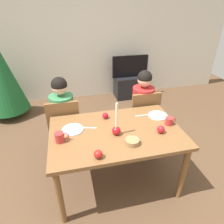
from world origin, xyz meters
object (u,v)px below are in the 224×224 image
dining_table (116,137)px  plate_right (158,115)px  person_left_child (64,120)px  bowl_walnuts (132,141)px  candle_centerpiece (116,128)px  chair_right (142,115)px  mug_left (60,137)px  chair_left (65,125)px  plate_left (73,130)px  christmas_tree (0,73)px  tv (130,66)px  apple_by_right_mug (98,154)px  tv_stand (129,87)px  apple_near_candle (105,116)px  person_right_child (142,111)px  apple_by_left_plate (161,129)px  mug_right (169,121)px

dining_table → plate_right: (0.56, 0.19, 0.09)m
person_left_child → plate_right: (1.12, -0.45, 0.19)m
bowl_walnuts → candle_centerpiece: bearing=121.8°
dining_table → chair_right: 0.83m
mug_left → bowl_walnuts: size_ratio=1.00×
chair_left → plate_left: bearing=-78.4°
chair_right → christmas_tree: bearing=146.8°
tv → plate_left: (-1.35, -2.18, 0.05)m
dining_table → person_left_child: size_ratio=1.19×
apple_by_right_mug → mug_left: bearing=136.2°
tv_stand → chair_right: bearing=-101.6°
apple_near_candle → dining_table: bearing=-77.2°
mug_left → bowl_walnuts: mug_left is taller
chair_left → mug_left: bearing=-92.5°
person_right_child → plate_left: size_ratio=5.08×
dining_table → christmas_tree: christmas_tree is taller
bowl_walnuts → apple_by_right_mug: apple_by_right_mug is taller
plate_left → apple_near_candle: size_ratio=3.25×
person_right_child → chair_right: bearing=-90.0°
dining_table → apple_by_right_mug: bearing=-125.4°
person_right_child → apple_near_candle: size_ratio=16.51×
plate_right → apple_near_candle: 0.63m
dining_table → mug_left: bearing=-175.2°
plate_right → apple_by_right_mug: size_ratio=2.82×
apple_by_left_plate → plate_left: bearing=163.9°
person_left_child → person_right_child: 1.10m
dining_table → tv_stand: size_ratio=2.19×
plate_left → bowl_walnuts: 0.66m
plate_right → mug_right: 0.20m
christmas_tree → person_left_child: bearing=-52.8°
tv_stand → apple_by_left_plate: (-0.45, -2.44, 0.55)m
plate_right → apple_by_left_plate: bearing=-110.0°
person_right_child → apple_by_right_mug: 1.30m
bowl_walnuts → apple_near_candle: 0.54m
chair_left → bowl_walnuts: (0.65, -0.85, 0.26)m
chair_right → bowl_walnuts: size_ratio=6.53×
person_left_child → apple_by_left_plate: size_ratio=14.46×
chair_right → plate_right: 0.49m
candle_centerpiece → bowl_walnuts: (0.11, -0.18, -0.05)m
dining_table → chair_left: (-0.55, 0.61, -0.15)m
apple_by_left_plate → apple_by_right_mug: size_ratio=1.02×
apple_near_candle → bowl_walnuts: bearing=-72.8°
dining_table → plate_right: size_ratio=6.24×
person_right_child → bowl_walnuts: bearing=-117.0°
plate_right → mug_right: size_ratio=1.77×
plate_left → tv: bearing=58.3°
chair_right → apple_by_right_mug: (-0.80, -0.97, 0.28)m
mug_left → mug_right: size_ratio=1.08×
mug_right → bowl_walnuts: size_ratio=0.92×
plate_left → dining_table: bearing=-15.1°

